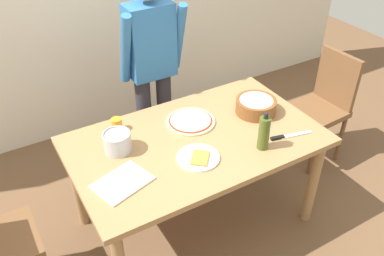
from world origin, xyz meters
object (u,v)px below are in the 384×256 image
dining_table (196,149)px  plate_with_slice (199,158)px  person_cook (152,64)px  cutting_board_white (122,182)px  chef_knife (286,136)px  popcorn_bowl (256,105)px  pizza_raw_on_board (191,121)px  cup_orange (117,124)px  chair_wooden_right (324,102)px  steel_pot (117,142)px  olive_oil_bottle (264,133)px

dining_table → plate_with_slice: size_ratio=6.15×
person_cook → cutting_board_white: 1.12m
chef_knife → cutting_board_white: bearing=173.0°
popcorn_bowl → cutting_board_white: popcorn_bowl is taller
person_cook → plate_with_slice: bearing=-99.2°
person_cook → pizza_raw_on_board: person_cook is taller
pizza_raw_on_board → cutting_board_white: size_ratio=1.11×
chef_knife → cup_orange: bearing=145.4°
cup_orange → chef_knife: cup_orange is taller
chair_wooden_right → chef_knife: size_ratio=3.29×
plate_with_slice → popcorn_bowl: size_ratio=0.93×
steel_pot → chef_knife: (0.98, -0.42, -0.06)m
pizza_raw_on_board → cutting_board_white: pizza_raw_on_board is taller
steel_pot → cup_orange: size_ratio=2.04×
dining_table → cup_orange: (-0.40, 0.34, 0.13)m
steel_pot → cup_orange: (0.08, 0.21, -0.02)m
cup_orange → dining_table: bearing=-40.8°
cutting_board_white → pizza_raw_on_board: bearing=27.3°
popcorn_bowl → chair_wooden_right: bearing=6.4°
person_cook → popcorn_bowl: (0.45, -0.70, -0.12)m
plate_with_slice → chef_knife: 0.60m
cutting_board_white → chef_knife: size_ratio=1.04×
cup_orange → cutting_board_white: 0.52m
chair_wooden_right → olive_oil_bottle: size_ratio=3.71×
cup_orange → person_cook: bearing=42.0°
chair_wooden_right → cup_orange: (-1.72, 0.20, 0.26)m
cup_orange → steel_pot: bearing=-110.3°
chair_wooden_right → steel_pot: size_ratio=5.48×
olive_oil_bottle → cutting_board_white: bearing=171.0°
cutting_board_white → cup_orange: bearing=71.1°
person_cook → olive_oil_bottle: bearing=-76.9°
dining_table → person_cook: (0.06, 0.76, 0.27)m
person_cook → popcorn_bowl: person_cook is taller
chef_knife → olive_oil_bottle: bearing=-178.0°
olive_oil_bottle → chair_wooden_right: bearing=23.0°
chair_wooden_right → steel_pot: chair_wooden_right is taller
cup_orange → cutting_board_white: size_ratio=0.28×
chair_wooden_right → pizza_raw_on_board: size_ratio=2.85×
popcorn_bowl → plate_with_slice: bearing=-158.9°
popcorn_bowl → cutting_board_white: size_ratio=0.93×
dining_table → popcorn_bowl: popcorn_bowl is taller
dining_table → olive_oil_bottle: bearing=-43.2°
person_cook → cutting_board_white: person_cook is taller
cup_orange → chef_knife: size_ratio=0.29×
cup_orange → cutting_board_white: bearing=-108.9°
person_cook → cutting_board_white: bearing=-124.7°
chair_wooden_right → cutting_board_white: bearing=-171.2°
person_cook → pizza_raw_on_board: 0.61m
person_cook → steel_pot: person_cook is taller
cutting_board_white → chef_knife: (1.07, -0.13, 0.00)m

